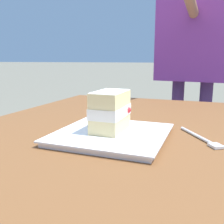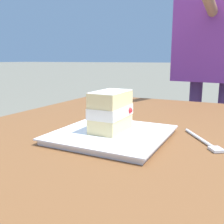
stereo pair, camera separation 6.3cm
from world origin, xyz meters
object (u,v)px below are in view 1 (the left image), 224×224
dessert_fork (202,138)px  diner_person (195,36)px  dessert_plate (112,135)px  cake_slice (110,111)px  patio_table (80,181)px

dessert_fork → diner_person: 1.01m
dessert_plate → dessert_fork: 0.22m
cake_slice → dessert_plate: bearing=40.1°
patio_table → dessert_fork: size_ratio=9.76×
dessert_plate → diner_person: 1.07m
dessert_plate → patio_table: bearing=-47.6°
patio_table → diner_person: size_ratio=0.94×
cake_slice → dessert_fork: size_ratio=0.80×
dessert_plate → cake_slice: bearing=-139.9°
dessert_fork → dessert_plate: bearing=-73.5°
diner_person → cake_slice: bearing=-7.5°
dessert_plate → dessert_fork: dessert_plate is taller
patio_table → dessert_fork: 0.32m
patio_table → cake_slice: size_ratio=12.17×
cake_slice → dessert_fork: cake_slice is taller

